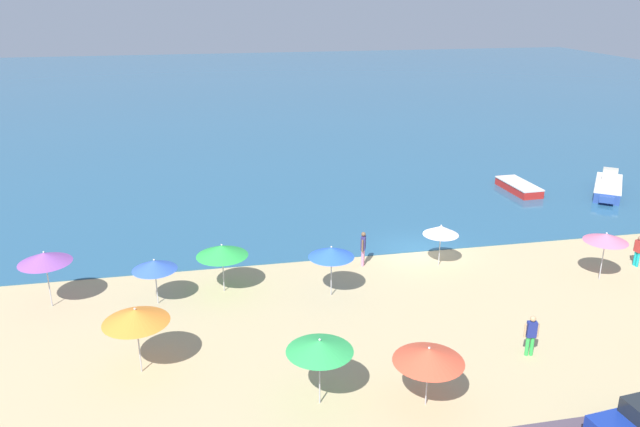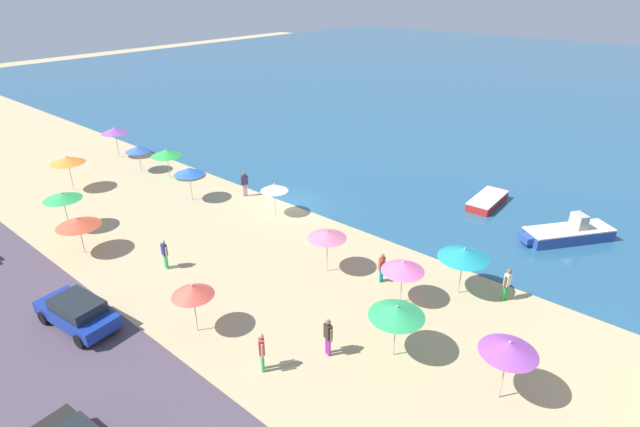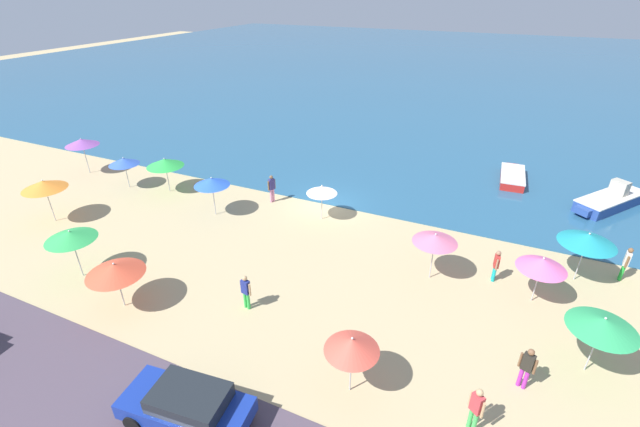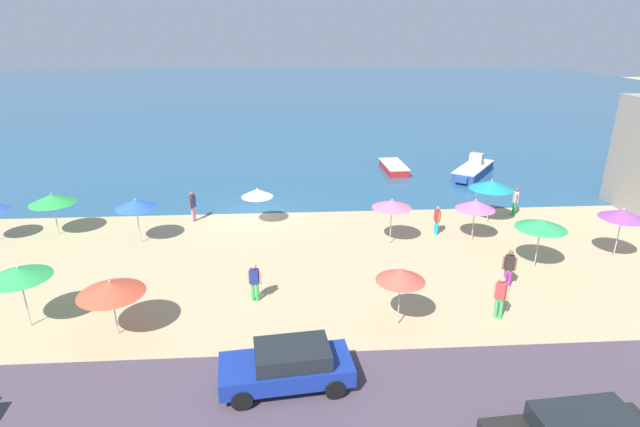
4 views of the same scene
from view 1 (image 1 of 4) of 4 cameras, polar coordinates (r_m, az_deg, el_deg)
name	(u,v)px [view 1 (image 1 of 4)]	position (r m, az deg, el deg)	size (l,w,h in m)	color
ground_plane	(418,252)	(33.59, 8.97, -3.50)	(160.00, 160.00, 0.00)	tan
sea	(278,92)	(85.57, -3.84, 11.00)	(150.00, 110.00, 0.05)	#27587B
beach_umbrella_0	(331,252)	(27.80, 1.05, -3.56)	(2.07, 2.07, 2.43)	#B2B2B7
beach_umbrella_3	(606,238)	(32.23, 24.69, -2.02)	(2.03, 2.03, 2.43)	#B2B2B7
beach_umbrella_4	(320,346)	(20.76, -0.03, -12.02)	(2.24, 2.24, 2.50)	#B2B2B7
beach_umbrella_5	(136,316)	(23.24, -16.51, -8.96)	(2.38, 2.38, 2.62)	#B2B2B7
beach_umbrella_6	(154,265)	(28.13, -14.90, -4.57)	(1.96, 1.96, 2.15)	#B2B2B7
beach_umbrella_7	(222,251)	(28.57, -8.95, -3.37)	(2.36, 2.36, 2.35)	#B2B2B7
beach_umbrella_9	(441,230)	(31.50, 11.00, -1.52)	(1.78, 1.78, 2.19)	#B2B2B7
beach_umbrella_11	(44,258)	(29.26, -23.88, -3.72)	(2.25, 2.25, 2.63)	#B2B2B7
beach_umbrella_12	(429,355)	(21.16, 9.92, -12.63)	(2.38, 2.38, 2.23)	#B2B2B7
bather_0	(363,247)	(31.31, 3.97, -3.05)	(0.35, 0.53, 1.81)	pink
bather_1	(531,333)	(25.22, 18.74, -10.35)	(0.56, 0.28, 1.68)	green
bather_2	(638,249)	(35.04, 27.08, -2.94)	(0.26, 0.57, 1.62)	#15A9AB
skiff_nearshore	(518,187)	(45.03, 17.67, 2.35)	(1.73, 4.30, 0.59)	red
skiff_offshore	(608,187)	(46.61, 24.84, 2.19)	(4.40, 5.23, 1.62)	#2A4894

